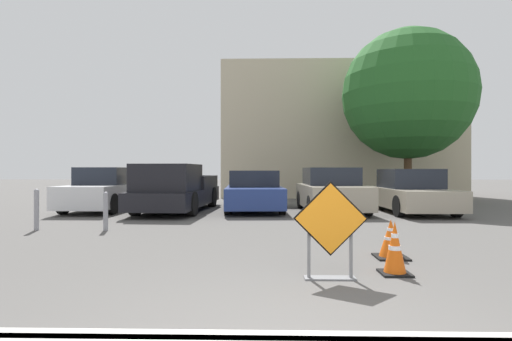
% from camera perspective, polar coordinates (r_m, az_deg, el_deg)
% --- Properties ---
extents(ground_plane, '(96.00, 96.00, 0.00)m').
position_cam_1_polar(ground_plane, '(13.15, 2.25, -6.14)').
color(ground_plane, '#565451').
extents(road_closed_sign, '(0.96, 0.20, 1.27)m').
position_cam_1_polar(road_closed_sign, '(5.28, 10.57, -8.03)').
color(road_closed_sign, black).
rests_on(road_closed_sign, ground_plane).
extents(traffic_cone_nearest, '(0.40, 0.40, 0.72)m').
position_cam_1_polar(traffic_cone_nearest, '(5.83, 19.22, -10.48)').
color(traffic_cone_nearest, black).
rests_on(traffic_cone_nearest, ground_plane).
extents(traffic_cone_second, '(0.50, 0.50, 0.62)m').
position_cam_1_polar(traffic_cone_second, '(6.86, 18.70, -9.28)').
color(traffic_cone_second, black).
rests_on(traffic_cone_second, ground_plane).
extents(parked_car_nearest, '(1.82, 4.36, 1.51)m').
position_cam_1_polar(parked_car_nearest, '(15.13, -20.74, -2.68)').
color(parked_car_nearest, silver).
rests_on(parked_car_nearest, ground_plane).
extents(pickup_truck, '(2.24, 5.50, 1.61)m').
position_cam_1_polar(pickup_truck, '(13.82, -11.48, -2.82)').
color(pickup_truck, black).
rests_on(pickup_truck, ground_plane).
extents(parked_car_second, '(2.12, 4.58, 1.40)m').
position_cam_1_polar(parked_car_second, '(14.14, -0.30, -3.04)').
color(parked_car_second, navy).
rests_on(parked_car_second, ground_plane).
extents(parked_car_third, '(2.07, 4.16, 1.50)m').
position_cam_1_polar(parked_car_third, '(13.81, 10.67, -2.96)').
color(parked_car_third, '#A39984').
rests_on(parked_car_third, ground_plane).
extents(parked_car_fourth, '(1.97, 4.32, 1.45)m').
position_cam_1_polar(parked_car_fourth, '(14.37, 21.19, -2.95)').
color(parked_car_fourth, '#A39984').
rests_on(parked_car_fourth, ground_plane).
extents(bollard_nearest, '(0.12, 0.12, 0.91)m').
position_cam_1_polar(bollard_nearest, '(10.01, -20.68, -5.31)').
color(bollard_nearest, gray).
rests_on(bollard_nearest, ground_plane).
extents(bollard_second, '(0.12, 0.12, 0.98)m').
position_cam_1_polar(bollard_second, '(10.73, -28.87, -4.77)').
color(bollard_second, gray).
rests_on(bollard_second, ground_plane).
extents(building_facade_backdrop, '(12.40, 5.00, 7.00)m').
position_cam_1_polar(building_facade_backdrop, '(22.84, 11.38, 5.27)').
color(building_facade_backdrop, beige).
rests_on(building_facade_backdrop, ground_plane).
extents(street_tree_behind_lot, '(5.45, 5.45, 7.34)m').
position_cam_1_polar(street_tree_behind_lot, '(18.23, 20.87, 10.12)').
color(street_tree_behind_lot, '#513823').
rests_on(street_tree_behind_lot, ground_plane).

